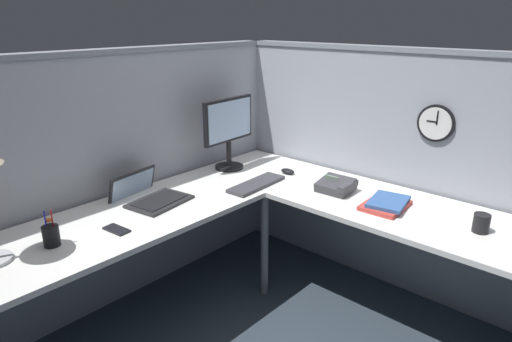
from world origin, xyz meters
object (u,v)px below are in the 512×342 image
(wall_clock, at_px, (436,123))
(cell_phone, at_px, (117,230))
(book_stack, at_px, (386,204))
(keyboard, at_px, (256,184))
(computer_mouse, at_px, (288,171))
(coffee_mug, at_px, (481,223))
(office_phone, at_px, (337,186))
(pen_cup, at_px, (51,235))
(monitor, at_px, (229,128))
(laptop, at_px, (148,196))

(wall_clock, bearing_deg, cell_phone, 148.55)
(cell_phone, bearing_deg, book_stack, -42.77)
(keyboard, xyz_separation_m, book_stack, (0.24, -0.77, 0.01))
(computer_mouse, relative_size, coffee_mug, 1.08)
(keyboard, relative_size, office_phone, 2.02)
(coffee_mug, height_order, wall_clock, wall_clock)
(office_phone, bearing_deg, keyboard, 119.78)
(computer_mouse, relative_size, pen_cup, 0.58)
(office_phone, relative_size, wall_clock, 0.97)
(computer_mouse, xyz_separation_m, cell_phone, (-1.26, 0.11, -0.01))
(computer_mouse, xyz_separation_m, office_phone, (-0.07, -0.43, 0.02))
(book_stack, bearing_deg, computer_mouse, 83.81)
(office_phone, bearing_deg, computer_mouse, 80.98)
(office_phone, bearing_deg, monitor, 98.13)
(monitor, distance_m, office_phone, 0.86)
(computer_mouse, height_order, cell_phone, computer_mouse)
(laptop, relative_size, coffee_mug, 4.46)
(book_stack, relative_size, coffee_mug, 3.17)
(monitor, relative_size, pen_cup, 2.78)
(keyboard, height_order, office_phone, office_phone)
(monitor, bearing_deg, laptop, -176.07)
(book_stack, distance_m, coffee_mug, 0.49)
(laptop, height_order, keyboard, laptop)
(monitor, height_order, cell_phone, monitor)
(monitor, distance_m, pen_cup, 1.40)
(coffee_mug, bearing_deg, wall_clock, 49.05)
(book_stack, bearing_deg, monitor, 95.03)
(keyboard, distance_m, wall_clock, 1.14)
(keyboard, height_order, cell_phone, keyboard)
(computer_mouse, height_order, wall_clock, wall_clock)
(monitor, relative_size, coffee_mug, 5.21)
(coffee_mug, bearing_deg, laptop, 118.35)
(coffee_mug, bearing_deg, office_phone, 90.95)
(cell_phone, xyz_separation_m, book_stack, (1.18, -0.88, 0.02))
(book_stack, bearing_deg, office_phone, 87.48)
(keyboard, height_order, coffee_mug, coffee_mug)
(pen_cup, bearing_deg, cell_phone, -16.86)
(monitor, bearing_deg, book_stack, -84.97)
(keyboard, relative_size, pen_cup, 2.39)
(office_phone, bearing_deg, wall_clock, -48.15)
(keyboard, bearing_deg, cell_phone, 170.55)
(coffee_mug, distance_m, wall_clock, 0.67)
(monitor, relative_size, laptop, 1.17)
(computer_mouse, bearing_deg, coffee_mug, -92.49)
(laptop, xyz_separation_m, book_stack, (0.83, -1.10, -0.00))
(monitor, xyz_separation_m, wall_clock, (0.49, -1.23, 0.14))
(laptop, height_order, pen_cup, pen_cup)
(monitor, bearing_deg, keyboard, -109.46)
(keyboard, xyz_separation_m, pen_cup, (-1.23, 0.19, 0.04))
(computer_mouse, xyz_separation_m, wall_clock, (0.30, -0.85, 0.42))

